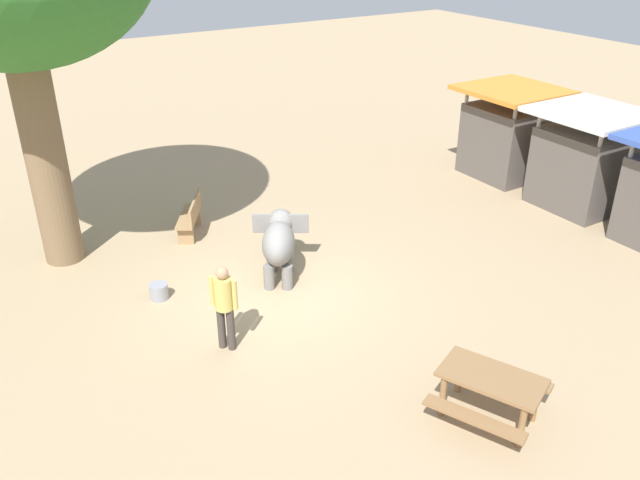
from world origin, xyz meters
The scene contains 8 objects.
ground_plane centered at (0.00, 0.00, 0.00)m, with size 60.00×60.00×0.00m, color tan.
elephant centered at (-0.66, 0.43, 0.79)m, with size 1.70×1.54×1.23m.
person_handler centered at (1.10, -1.57, 0.95)m, with size 0.41×0.36×1.62m.
wooden_bench centered at (-3.45, -0.41, 0.47)m, with size 1.41×1.06×0.88m.
picnic_table_near centered at (4.77, 1.04, 0.59)m, with size 1.98×1.97×0.78m.
market_stall_orange centered at (-2.38, 8.67, 1.14)m, with size 2.50×2.50×2.52m.
market_stall_white centered at (0.22, 8.67, 1.14)m, with size 2.50×2.50×2.52m.
feed_bucket centered at (-1.08, -2.05, 0.16)m, with size 0.36×0.36×0.32m, color gray.
Camera 1 is at (9.86, -5.05, 6.87)m, focal length 36.40 mm.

